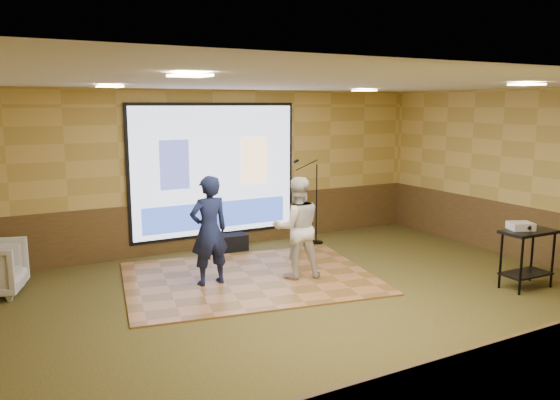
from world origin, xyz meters
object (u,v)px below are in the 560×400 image
player_left (209,231)px  mic_stand (314,219)px  player_right (297,228)px  duffel_bag (234,242)px  projector_screen (215,172)px  av_table (528,249)px  projector (521,226)px  dance_floor (250,278)px

player_left → mic_stand: size_ratio=0.98×
mic_stand → player_right: bearing=-113.3°
duffel_bag → player_left: bearing=-123.9°
projector_screen → player_left: bearing=-114.7°
projector_screen → av_table: (3.19, -4.42, -0.87)m
mic_stand → projector: bearing=-55.1°
projector_screen → player_left: 2.33m
av_table → duffel_bag: bearing=126.2°
projector → player_left: bearing=173.9°
player_left → duffel_bag: 2.18m
av_table → duffel_bag: (-2.98, 4.08, -0.45)m
player_right → mic_stand: (1.42, 1.76, -0.33)m
player_right → av_table: bearing=158.2°
player_left → projector: 4.65m
av_table → projector_screen: bearing=125.8°
player_left → projector: size_ratio=5.01×
duffel_bag → mic_stand: bearing=-9.8°
player_left → av_table: (4.13, -2.37, -0.25)m
dance_floor → player_left: bearing=-179.4°
projector_screen → dance_floor: projector_screen is taller
dance_floor → projector: bearing=-34.0°
dance_floor → duffel_bag: (0.48, 1.70, 0.14)m
projector_screen → player_left: (-0.94, -2.04, -0.62)m
projector_screen → player_right: bearing=-80.6°
player_right → av_table: 3.46m
duffel_bag → dance_floor: bearing=-105.7°
player_left → mic_stand: 3.13m
dance_floor → projector: size_ratio=11.54×
player_left → duffel_bag: (1.15, 1.71, -0.71)m
player_right → duffel_bag: player_right is taller
projector → mic_stand: (-1.30, 3.70, -0.45)m
player_left → projector: bearing=147.0°
player_left → av_table: bearing=146.4°
av_table → projector: size_ratio=2.67×
mic_stand → duffel_bag: bearing=-174.2°
mic_stand → projector_screen: bearing=176.9°
projector_screen → projector: 5.35m
player_left → av_table: 4.77m
projector_screen → dance_floor: 2.52m
dance_floor → projector: projector is taller
projector → mic_stand: mic_stand is taller
av_table → duffel_bag: size_ratio=1.81×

